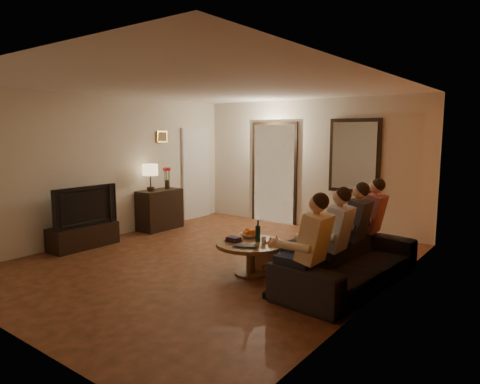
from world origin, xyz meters
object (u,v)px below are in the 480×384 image
Objects in this scene: person_c at (352,234)px; person_d at (368,226)px; sofa at (349,260)px; bowl at (249,235)px; dog at (265,253)px; coffee_table at (251,258)px; tv_stand at (83,236)px; person_b at (332,243)px; tv at (82,206)px; laptop at (244,247)px; table_lamp at (150,177)px; dresser at (160,210)px; wine_bottle at (258,231)px; person_a at (309,254)px.

person_c is 0.60m from person_d.
sofa is 1.45m from bowl.
dog reaches higher than coffee_table.
coffee_table is 3.67× the size of bowl.
tv_stand is 4.31m from person_b.
person_c is (4.23, 1.29, -0.12)m from tv.
tv_stand is 3.48× the size of laptop.
bowl is at bearing -13.78° from table_lamp.
person_b is 1.00× the size of person_c.
coffee_table is (-1.15, -1.31, -0.38)m from person_d.
sofa is 8.83× the size of bowl.
dog is at bearing -4.53° from bowl.
dresser reaches higher than laptop.
person_b is 1.09m from dog.
sofa is at bearing -6.90° from table_lamp.
person_d is 3.65× the size of laptop.
wine_bottle reaches higher than bowl.
person_b is at bearing 166.65° from sofa.
person_a is 1.29m from dog.
person_b is 1.34m from bowl.
wine_bottle is at bearing -27.55° from bowl.
tv_stand is 0.95× the size of person_b.
person_d reaches higher than coffee_table.
person_c reaches higher than dog.
dresser is 0.75× the size of person_c.
person_b is 1.00× the size of person_d.
person_c is 1.00× the size of person_d.
coffee_table is (-1.15, -0.71, -0.38)m from person_c.
tv is 2.08× the size of dog.
bowl is (-1.33, 0.71, -0.12)m from person_a.
person_c is 3.87× the size of wine_bottle.
person_d is (0.00, 1.20, 0.00)m from person_b.
dog reaches higher than laptop.
person_c is at bearing 23.52° from sofa.
table_lamp is at bearing 168.98° from person_b.
bowl is (2.90, 0.80, 0.29)m from tv_stand.
person_d is at bearing 90.00° from person_a.
table_lamp is at bearing 176.96° from person_c.
dresser is at bearing 85.33° from sofa.
table_lamp is 1.64× the size of laptop.
tv is 1.22× the size of coffee_table.
person_c is at bearing 28.83° from wine_bottle.
person_c and person_d have the same top height.
person_a is at bearing 178.74° from sofa.
dog is 1.70× the size of laptop.
person_a is at bearing -90.00° from person_c.
person_a is at bearing -88.78° from tv.
tv is 3.21m from laptop.
dog is at bearing -16.64° from dresser.
coffee_table is 0.38m from bowl.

